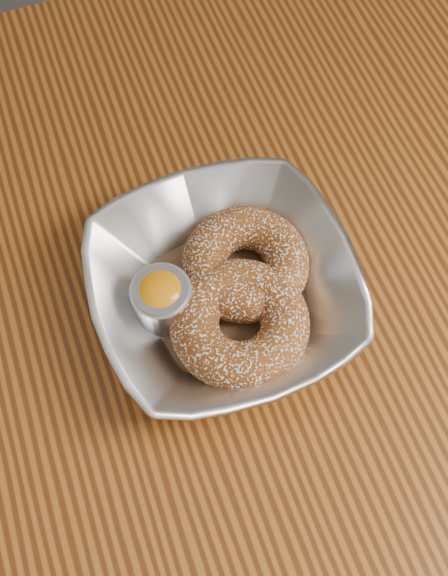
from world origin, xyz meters
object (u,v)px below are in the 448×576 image
object	(u,v)px
donut_front	(240,324)
ramekin	(162,299)
serving_bowl	(224,289)
donut_back	(245,264)
table	(310,297)

from	to	relation	value
donut_front	ramekin	size ratio (longest dim) A/B	2.27
serving_bowl	donut_front	xyz separation A→B (m)	(0.00, -0.04, 0.00)
donut_back	donut_front	distance (m)	0.06
serving_bowl	table	bearing A→B (deg)	9.57
serving_bowl	ramekin	xyz separation A→B (m)	(-0.05, 0.01, 0.01)
serving_bowl	ramekin	world-z (taller)	ramekin
donut_back	serving_bowl	bearing A→B (deg)	-147.71
serving_bowl	donut_back	distance (m)	0.03
serving_bowl	ramekin	size ratio (longest dim) A/B	4.37
serving_bowl	donut_back	bearing A→B (deg)	32.29
donut_back	ramekin	bearing A→B (deg)	-173.06
table	donut_back	distance (m)	0.15
serving_bowl	donut_back	world-z (taller)	serving_bowl
donut_back	donut_front	bearing A→B (deg)	-115.46
donut_back	ramekin	distance (m)	0.08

